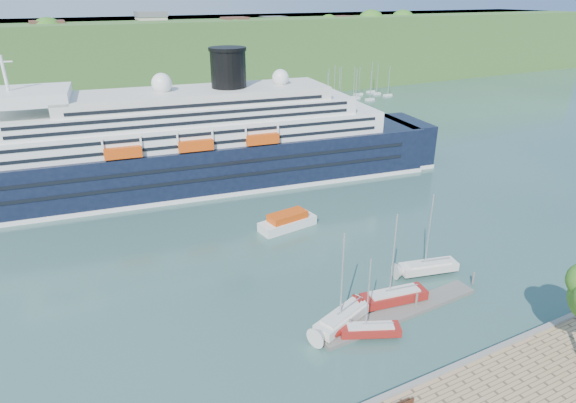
# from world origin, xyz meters

# --- Properties ---
(ground) EXTENTS (400.00, 400.00, 0.00)m
(ground) POSITION_xyz_m (0.00, 0.00, 0.00)
(ground) COLOR #294944
(ground) RESTS_ON ground
(far_hillside) EXTENTS (400.00, 50.00, 24.00)m
(far_hillside) POSITION_xyz_m (0.00, 145.00, 12.00)
(far_hillside) COLOR #385A24
(far_hillside) RESTS_ON ground
(quay_coping) EXTENTS (220.00, 0.50, 0.30)m
(quay_coping) POSITION_xyz_m (0.00, -0.20, 1.15)
(quay_coping) COLOR slate
(quay_coping) RESTS_ON promenade
(cruise_ship) EXTENTS (106.39, 28.84, 23.64)m
(cruise_ship) POSITION_xyz_m (-7.19, 56.50, 11.82)
(cruise_ship) COLOR black
(cruise_ship) RESTS_ON ground
(park_bench) EXTENTS (1.75, 0.75, 1.11)m
(park_bench) POSITION_xyz_m (-3.52, -1.73, 1.56)
(park_bench) COLOR #4C2815
(park_bench) RESTS_ON promenade
(floating_pontoon) EXTENTS (20.12, 3.30, 0.45)m
(floating_pontoon) POSITION_xyz_m (5.28, 9.27, 0.22)
(floating_pontoon) COLOR slate
(floating_pontoon) RESTS_ON ground
(sailboat_white_near) EXTENTS (8.38, 4.92, 10.46)m
(sailboat_white_near) POSITION_xyz_m (-1.32, 10.38, 5.23)
(sailboat_white_near) COLOR silver
(sailboat_white_near) RESTS_ON ground
(sailboat_red) EXTENTS (6.83, 4.39, 8.59)m
(sailboat_red) POSITION_xyz_m (0.12, 7.68, 4.30)
(sailboat_red) COLOR maroon
(sailboat_red) RESTS_ON ground
(sailboat_white_far) EXTENTS (8.19, 3.92, 10.20)m
(sailboat_white_far) POSITION_xyz_m (13.44, 14.08, 5.10)
(sailboat_white_far) COLOR silver
(sailboat_white_far) RESTS_ON ground
(tender_launch) EXTENTS (9.04, 4.11, 2.41)m
(tender_launch) POSITION_xyz_m (3.86, 33.25, 1.20)
(tender_launch) COLOR #CE420C
(tender_launch) RESTS_ON ground
(sailboat_extra) EXTENTS (8.49, 3.51, 10.64)m
(sailboat_extra) POSITION_xyz_m (5.67, 10.96, 5.32)
(sailboat_extra) COLOR maroon
(sailboat_extra) RESTS_ON ground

